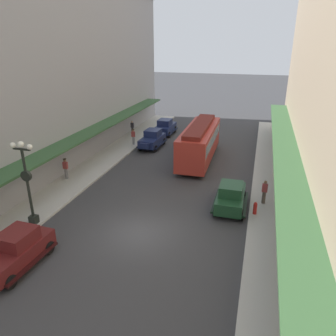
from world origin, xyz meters
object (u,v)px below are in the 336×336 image
object	(u,v)px
parked_car_2	(165,126)
pedestrian_1	(264,192)
lamp_post_with_clock	(27,180)
parked_car_3	(152,138)
pedestrian_2	(132,128)
parked_car_1	(16,250)
pedestrian_4	(133,137)
fire_hydrant	(255,208)
pedestrian_3	(66,168)
parked_car_0	(231,195)
pedestrian_0	(279,140)
streetcar	(200,141)

from	to	relation	value
parked_car_2	pedestrian_1	size ratio (longest dim) A/B	2.60
lamp_post_with_clock	parked_car_3	bearing A→B (deg)	83.56
pedestrian_2	parked_car_1	bearing A→B (deg)	-81.63
parked_car_1	lamp_post_with_clock	distance (m)	4.34
pedestrian_4	parked_car_3	bearing A→B (deg)	2.92
parked_car_1	lamp_post_with_clock	size ratio (longest dim) A/B	0.83
parked_car_2	pedestrian_2	bearing A→B (deg)	-153.23
fire_hydrant	pedestrian_4	size ratio (longest dim) A/B	0.49
pedestrian_1	pedestrian_2	bearing A→B (deg)	137.91
parked_car_3	pedestrian_3	bearing A→B (deg)	-110.56
parked_car_0	pedestrian_2	size ratio (longest dim) A/B	2.60
lamp_post_with_clock	pedestrian_0	distance (m)	24.47
parked_car_2	pedestrian_1	bearing A→B (deg)	-53.11
streetcar	pedestrian_2	xyz separation A→B (m)	(-9.13, 6.08, -0.91)
pedestrian_3	pedestrian_4	bearing A→B (deg)	80.29
parked_car_2	pedestrian_2	distance (m)	3.93
pedestrian_0	pedestrian_4	xyz separation A→B (m)	(-14.80, -3.01, 0.00)
pedestrian_3	pedestrian_4	size ratio (longest dim) A/B	1.00
parked_car_0	pedestrian_4	xyz separation A→B (m)	(-11.35, 11.08, 0.07)
fire_hydrant	pedestrian_4	world-z (taller)	pedestrian_4
parked_car_3	fire_hydrant	distance (m)	16.02
pedestrian_4	pedestrian_2	bearing A→B (deg)	113.62
parked_car_1	parked_car_2	xyz separation A→B (m)	(0.04, 25.33, 0.00)
lamp_post_with_clock	pedestrian_4	distance (m)	16.66
fire_hydrant	pedestrian_1	distance (m)	1.79
parked_car_1	pedestrian_1	size ratio (longest dim) A/B	2.62
streetcar	lamp_post_with_clock	distance (m)	15.89
parked_car_0	pedestrian_3	world-z (taller)	parked_car_0
parked_car_3	pedestrian_0	distance (m)	13.04
lamp_post_with_clock	pedestrian_0	world-z (taller)	lamp_post_with_clock
fire_hydrant	parked_car_3	bearing A→B (deg)	132.74
parked_car_2	fire_hydrant	distance (m)	20.27
parked_car_3	streetcar	xyz separation A→B (m)	(5.48, -2.61, 0.96)
parked_car_2	pedestrian_0	distance (m)	13.07
parked_car_2	pedestrian_4	distance (m)	5.69
parked_car_3	pedestrian_1	size ratio (longest dim) A/B	2.62
parked_car_1	lamp_post_with_clock	xyz separation A→B (m)	(-1.70, 3.43, 2.04)
fire_hydrant	pedestrian_3	size ratio (longest dim) A/B	0.49
parked_car_1	pedestrian_0	world-z (taller)	parked_car_1
pedestrian_1	lamp_post_with_clock	bearing A→B (deg)	-153.70
streetcar	pedestrian_3	bearing A→B (deg)	-140.97
parked_car_2	fire_hydrant	world-z (taller)	parked_car_2
parked_car_1	pedestrian_3	bearing A→B (deg)	109.96
parked_car_0	pedestrian_0	distance (m)	14.50
parked_car_0	pedestrian_1	bearing A→B (deg)	27.29
parked_car_1	pedestrian_4	xyz separation A→B (m)	(-1.90, 19.98, 0.07)
parked_car_1	pedestrian_3	distance (m)	10.59
parked_car_0	parked_car_1	world-z (taller)	same
pedestrian_3	lamp_post_with_clock	bearing A→B (deg)	-73.60
parked_car_2	fire_hydrant	size ratio (longest dim) A/B	5.20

